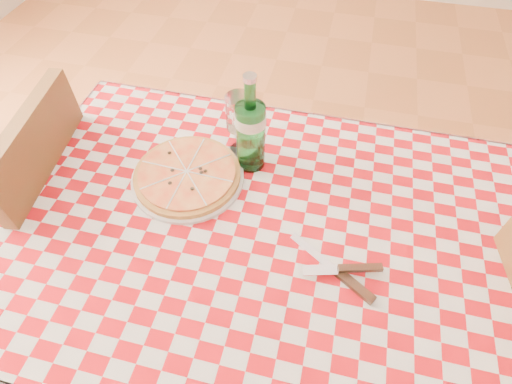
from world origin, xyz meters
TOP-DOWN VIEW (x-y plane):
  - dining_table at (0.00, 0.00)m, footprint 1.20×0.80m
  - tablecloth at (0.00, 0.00)m, footprint 1.30×0.90m
  - chair_far at (-0.71, 0.05)m, footprint 0.47×0.47m
  - pizza_plate at (-0.22, 0.11)m, footprint 0.31×0.31m
  - water_bottle at (-0.07, 0.20)m, footprint 0.09×0.09m
  - wine_glass at (-0.11, 0.24)m, footprint 0.08×0.08m
  - cutlery at (0.20, -0.08)m, footprint 0.26×0.22m

SIDE VIEW (x-z plane):
  - chair_far at x=-0.71m, z-range 0.07..0.99m
  - dining_table at x=0.00m, z-range 0.28..1.03m
  - tablecloth at x=0.00m, z-range 0.75..0.76m
  - cutlery at x=0.20m, z-range 0.76..0.78m
  - pizza_plate at x=-0.22m, z-range 0.76..0.80m
  - wine_glass at x=-0.11m, z-range 0.76..0.94m
  - water_bottle at x=-0.07m, z-range 0.76..1.04m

